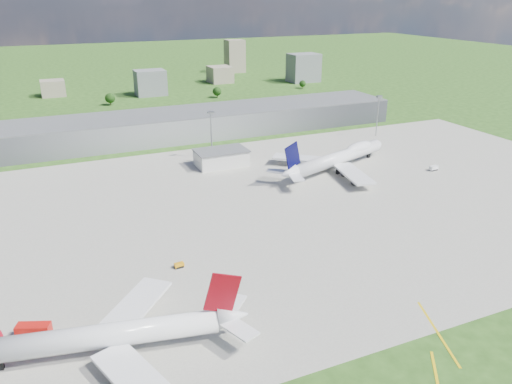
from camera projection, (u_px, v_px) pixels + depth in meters
name	position (u px, v px, depth m)	size (l,w,h in m)	color
ground	(178.00, 143.00, 302.43)	(1400.00, 1400.00, 0.00)	#284916
apron	(270.00, 207.00, 212.64)	(360.00, 190.00, 0.08)	gray
terminal	(171.00, 126.00, 312.41)	(300.00, 42.00, 15.00)	gray
ops_building	(221.00, 158.00, 262.18)	(26.00, 16.00, 8.00)	silver
mast_center	(211.00, 126.00, 269.86)	(3.50, 2.00, 25.90)	gray
mast_east	(378.00, 109.00, 311.03)	(3.50, 2.00, 25.90)	gray
airliner_red_twin	(111.00, 336.00, 123.97)	(72.21, 55.56, 19.92)	white
airliner_blue_quad	(339.00, 158.00, 256.24)	(78.91, 60.31, 21.32)	white
fire_truck	(34.00, 331.00, 131.26)	(9.29, 6.24, 3.83)	red
tug_yellow	(179.00, 265.00, 165.01)	(3.27, 2.11, 1.60)	orange
van_white_near	(357.00, 182.00, 236.56)	(3.57, 5.12, 2.42)	silver
van_white_far	(434.00, 168.00, 255.55)	(4.87, 2.69, 2.43)	white
bldg_cw	(53.00, 88.00, 438.92)	(20.00, 18.00, 14.00)	gray
bldg_c	(150.00, 83.00, 441.87)	(26.00, 20.00, 22.00)	slate
bldg_ce	(220.00, 74.00, 506.92)	(22.00, 24.00, 16.00)	gray
bldg_e	(304.00, 68.00, 509.13)	(30.00, 22.00, 28.00)	slate
bldg_tall_e	(235.00, 56.00, 569.20)	(20.00, 18.00, 36.00)	gray
tree_c	(110.00, 98.00, 403.31)	(8.10, 8.10, 9.90)	#382314
tree_e	(217.00, 91.00, 432.86)	(7.65, 7.65, 9.35)	#382314
tree_far_e	(303.00, 84.00, 475.40)	(6.30, 6.30, 7.70)	#382314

